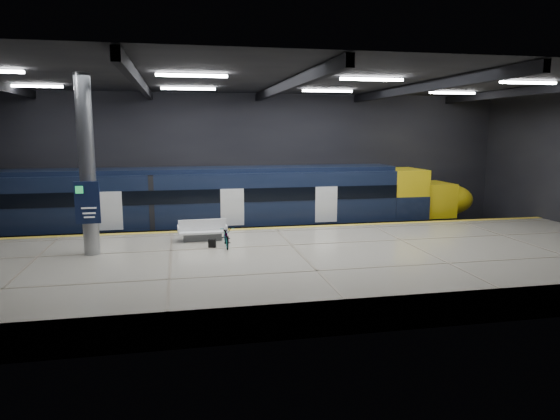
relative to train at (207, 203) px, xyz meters
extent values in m
plane|color=black|center=(3.16, -5.50, -2.06)|extent=(30.00, 30.00, 0.00)
cube|color=black|center=(3.16, 2.50, 1.94)|extent=(30.00, 0.10, 8.00)
cube|color=black|center=(3.16, -13.50, 1.94)|extent=(30.00, 0.10, 8.00)
cube|color=black|center=(3.16, -5.50, 5.94)|extent=(30.00, 16.00, 0.10)
cube|color=black|center=(-2.84, -5.50, 5.69)|extent=(0.25, 16.00, 0.40)
cube|color=black|center=(3.16, -5.50, 5.69)|extent=(0.25, 16.00, 0.40)
cube|color=black|center=(9.16, -5.50, 5.69)|extent=(0.25, 16.00, 0.40)
cube|color=black|center=(15.16, -5.50, 5.69)|extent=(0.25, 16.00, 0.40)
cube|color=white|center=(-0.84, -7.50, 5.82)|extent=(2.60, 0.18, 0.10)
cube|color=white|center=(6.16, -7.50, 5.82)|extent=(2.60, 0.18, 0.10)
cube|color=white|center=(13.16, -7.50, 5.82)|extent=(2.60, 0.18, 0.10)
cube|color=white|center=(-7.84, -1.50, 5.82)|extent=(2.60, 0.18, 0.10)
cube|color=white|center=(-0.84, -1.50, 5.82)|extent=(2.60, 0.18, 0.10)
cube|color=white|center=(6.16, -1.50, 5.82)|extent=(2.60, 0.18, 0.10)
cube|color=white|center=(13.16, -1.50, 5.82)|extent=(2.60, 0.18, 0.10)
cube|color=#BCB59F|center=(3.16, -8.00, -1.51)|extent=(30.00, 11.00, 1.10)
cube|color=gold|center=(3.16, -2.75, -0.95)|extent=(30.00, 0.40, 0.01)
cube|color=gray|center=(3.16, -0.72, -1.98)|extent=(30.00, 0.08, 0.16)
cube|color=gray|center=(3.16, 0.72, -1.98)|extent=(30.00, 0.08, 0.16)
cube|color=black|center=(-1.80, 0.00, -1.51)|extent=(24.00, 2.58, 0.80)
cube|color=black|center=(-1.80, 0.00, 0.27)|extent=(24.00, 2.80, 2.75)
cube|color=black|center=(-1.80, 0.00, 1.76)|extent=(24.00, 2.30, 0.24)
cube|color=black|center=(-1.80, -1.41, 0.54)|extent=(24.00, 0.04, 0.70)
cube|color=white|center=(1.20, -1.41, -0.06)|extent=(1.20, 0.05, 1.90)
cube|color=yellow|center=(11.20, 0.00, 0.27)|extent=(2.00, 2.80, 2.75)
ellipsoid|color=yellow|center=(13.80, 0.00, -0.21)|extent=(3.60, 2.52, 1.90)
cube|color=black|center=(11.50, 0.00, 0.44)|extent=(1.60, 2.38, 0.80)
cube|color=#595B60|center=(-0.49, -4.88, -0.80)|extent=(1.67, 0.56, 0.31)
cube|color=white|center=(-0.49, -4.88, -0.57)|extent=(2.09, 0.93, 0.08)
cube|color=white|center=(-0.49, -4.88, -0.28)|extent=(2.07, 0.13, 0.52)
cube|color=white|center=(-1.52, -4.90, -0.44)|extent=(0.08, 0.88, 0.31)
cube|color=white|center=(0.54, -4.85, -0.44)|extent=(0.08, 0.88, 0.31)
imported|color=#99999E|center=(0.44, -6.29, -0.52)|extent=(0.61, 1.68, 0.88)
cube|color=black|center=(-0.16, -6.29, -0.78)|extent=(0.34, 0.26, 0.35)
cylinder|color=#9EA0A5|center=(-4.84, -6.50, 2.49)|extent=(0.60, 0.60, 6.90)
cube|color=#0F193A|center=(-4.84, -6.92, 1.14)|extent=(0.90, 0.12, 1.60)
camera|label=1|loc=(-1.42, -26.59, 3.85)|focal=32.00mm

